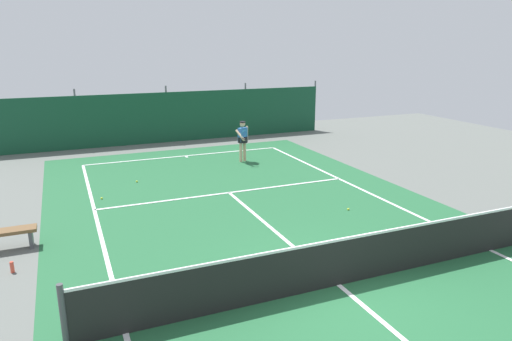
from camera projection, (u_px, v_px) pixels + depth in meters
The scene contains 10 objects.
ground_plane at pixel (338, 285), 9.22m from camera, with size 36.00×36.00×0.00m, color slate.
court_surface at pixel (338, 285), 9.22m from camera, with size 11.02×26.60×0.01m.
tennis_net at pixel (340, 262), 9.09m from camera, with size 10.12×0.10×1.10m.
back_fence at pixel (166, 127), 22.90m from camera, with size 16.30×0.98×2.70m.
tennis_player at pixel (243, 138), 18.63m from camera, with size 0.57×0.82×1.64m.
tennis_ball_near_player at pixel (102, 198), 14.29m from camera, with size 0.07×0.07×0.07m, color #CCDB33.
tennis_ball_midcourt at pixel (348, 209), 13.35m from camera, with size 0.07×0.07×0.07m, color #CCDB33.
tennis_ball_by_sideline at pixel (137, 181), 16.04m from camera, with size 0.07×0.07×0.07m, color #CCDB33.
parked_car at pixel (230, 113), 26.39m from camera, with size 2.10×4.24×1.68m.
water_bottle at pixel (12, 267), 9.70m from camera, with size 0.08×0.08×0.24m, color #D84C38.
Camera 1 is at (-4.74, -7.01, 4.62)m, focal length 32.70 mm.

